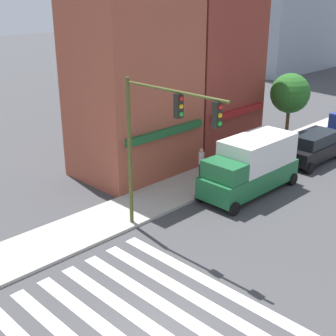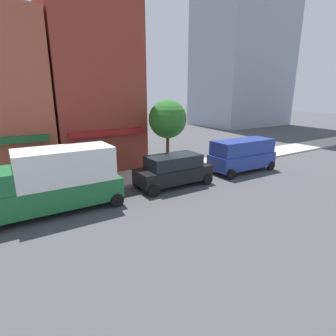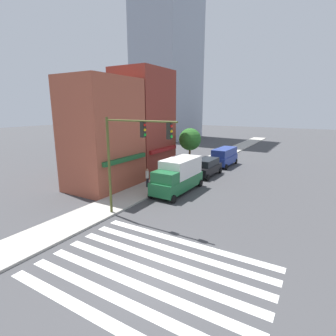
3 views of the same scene
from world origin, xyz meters
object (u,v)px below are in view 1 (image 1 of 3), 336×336
(box_truck_green, at_px, (251,165))
(traffic_signal, at_px, (159,130))
(street_tree, at_px, (290,93))
(suv_black, at_px, (313,147))
(pedestrian_white_shirt, at_px, (201,163))

(box_truck_green, bearing_deg, traffic_signal, -177.73)
(box_truck_green, height_order, street_tree, street_tree)
(box_truck_green, xyz_separation_m, suv_black, (6.76, 0.00, -0.56))
(suv_black, distance_m, pedestrian_white_shirt, 7.90)
(box_truck_green, distance_m, suv_black, 6.78)
(traffic_signal, xyz_separation_m, pedestrian_white_shirt, (6.43, 3.24, -3.94))
(box_truck_green, distance_m, pedestrian_white_shirt, 3.12)
(pedestrian_white_shirt, bearing_deg, traffic_signal, -139.57)
(suv_black, relative_size, street_tree, 0.94)
(street_tree, bearing_deg, suv_black, -116.16)
(traffic_signal, distance_m, pedestrian_white_shirt, 8.21)
(pedestrian_white_shirt, bearing_deg, suv_black, -8.83)
(suv_black, bearing_deg, pedestrian_white_shirt, 158.24)
(traffic_signal, xyz_separation_m, street_tree, (15.10, 3.01, -1.21))
(traffic_signal, distance_m, box_truck_green, 7.77)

